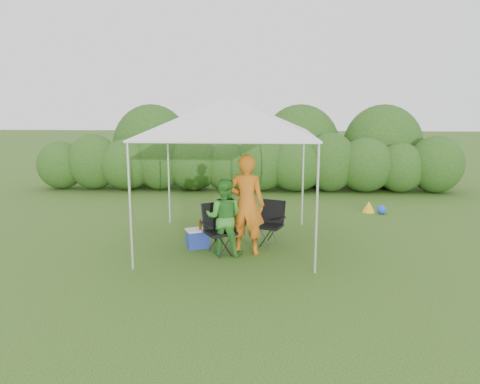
# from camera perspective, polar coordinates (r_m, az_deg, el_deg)

# --- Properties ---
(ground) EXTENTS (70.00, 70.00, 0.00)m
(ground) POSITION_cam_1_polar(r_m,az_deg,el_deg) (8.73, -1.47, -7.27)
(ground) COLOR #3D611E
(hedge) EXTENTS (13.14, 1.53, 1.80)m
(hedge) POSITION_cam_1_polar(r_m,az_deg,el_deg) (14.40, 0.63, 3.43)
(hedge) COLOR #2D551A
(hedge) RESTS_ON ground
(canopy) EXTENTS (3.10, 3.10, 2.83)m
(canopy) POSITION_cam_1_polar(r_m,az_deg,el_deg) (8.78, -1.28, 9.22)
(canopy) COLOR silver
(canopy) RESTS_ON ground
(chair_right) EXTENTS (0.64, 0.61, 0.85)m
(chair_right) POSITION_cam_1_polar(r_m,az_deg,el_deg) (9.07, 3.76, -3.41)
(chair_right) COLOR black
(chair_right) RESTS_ON ground
(chair_left) EXTENTS (0.71, 0.70, 0.92)m
(chair_left) POSITION_cam_1_polar(r_m,az_deg,el_deg) (8.53, -2.67, -4.07)
(chair_left) COLOR black
(chair_left) RESTS_ON ground
(man) EXTENTS (0.74, 0.56, 1.83)m
(man) POSITION_cam_1_polar(r_m,az_deg,el_deg) (8.41, 0.78, -1.53)
(man) COLOR orange
(man) RESTS_ON ground
(woman) EXTENTS (0.72, 0.59, 1.39)m
(woman) POSITION_cam_1_polar(r_m,az_deg,el_deg) (8.39, -1.97, -3.09)
(woman) COLOR green
(woman) RESTS_ON ground
(cooler) EXTENTS (0.51, 0.45, 0.36)m
(cooler) POSITION_cam_1_polar(r_m,az_deg,el_deg) (8.96, -5.19, -5.62)
(cooler) COLOR #22359C
(cooler) RESTS_ON ground
(bottle) EXTENTS (0.06, 0.06, 0.21)m
(bottle) POSITION_cam_1_polar(r_m,az_deg,el_deg) (8.84, -4.87, -3.94)
(bottle) COLOR #592D0C
(bottle) RESTS_ON cooler
(lawn_toy) EXTENTS (0.55, 0.46, 0.27)m
(lawn_toy) POSITION_cam_1_polar(r_m,az_deg,el_deg) (12.10, 15.80, -1.83)
(lawn_toy) COLOR gold
(lawn_toy) RESTS_ON ground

